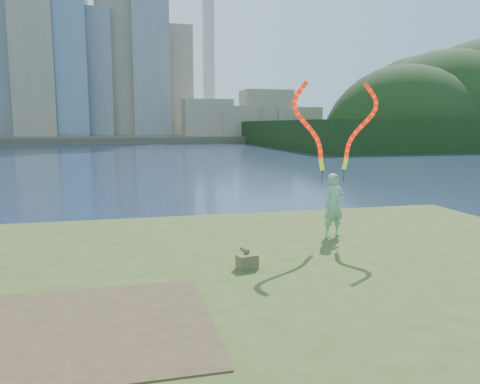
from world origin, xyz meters
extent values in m
plane|color=#18253E|center=(0.00, 0.00, 0.00)|extent=(320.00, 320.00, 0.00)
cube|color=#3A4B1A|center=(0.00, -2.50, 0.15)|extent=(20.00, 18.00, 0.30)
cube|color=#3A4B1A|center=(0.00, -2.20, 0.40)|extent=(17.00, 15.00, 0.30)
cube|color=#3A4B1A|center=(0.00, -2.00, 0.65)|extent=(14.00, 12.00, 0.30)
cube|color=#47331E|center=(-2.20, -3.20, 0.81)|extent=(3.20, 3.00, 0.02)
cube|color=#484335|center=(0.00, 95.00, 0.60)|extent=(320.00, 40.00, 1.20)
cylinder|color=silver|center=(18.00, 102.00, 30.20)|extent=(2.80, 2.80, 58.00)
cube|color=black|center=(55.00, 60.00, 2.00)|extent=(70.00, 42.00, 4.00)
imported|color=#156D33|center=(3.03, 0.66, 1.55)|extent=(0.60, 0.44, 1.49)
cylinder|color=black|center=(2.74, 0.71, 2.23)|extent=(0.02, 0.02, 0.30)
cylinder|color=black|center=(3.33, 0.81, 2.23)|extent=(0.02, 0.02, 0.30)
cube|color=#464E2A|center=(0.44, -1.24, 0.93)|extent=(0.41, 0.31, 0.26)
cylinder|color=#464E2A|center=(0.44, -1.07, 1.10)|extent=(0.13, 0.26, 0.09)
camera|label=1|loc=(-1.64, -9.24, 3.42)|focal=35.00mm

